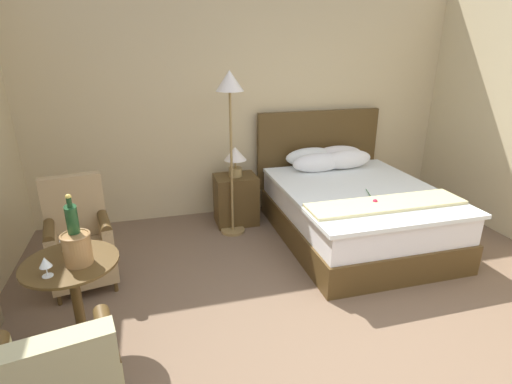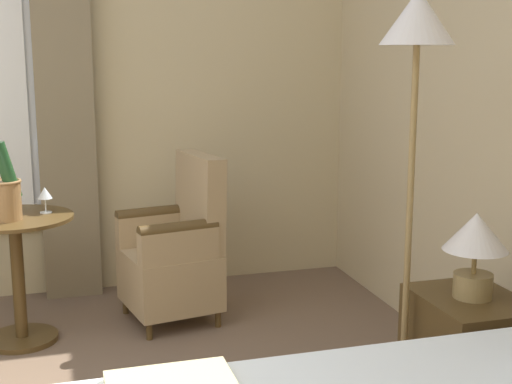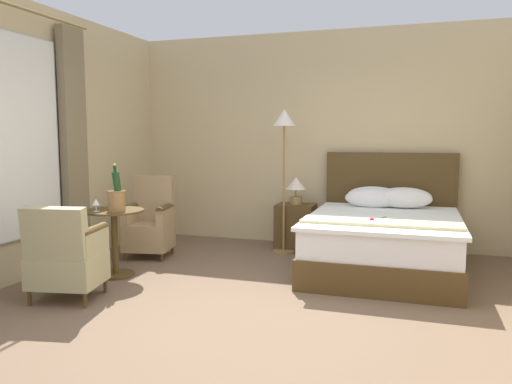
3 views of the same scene
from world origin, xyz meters
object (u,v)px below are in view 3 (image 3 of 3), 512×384
(bedside_lamp, at_px, (296,187))
(armchair_facing_bed, at_px, (65,256))
(champagne_bucket, at_px, (117,197))
(bed, at_px, (384,237))
(nightstand, at_px, (296,227))
(floor_lamp_brass, at_px, (284,136))
(side_table_round, at_px, (115,236))
(wine_glass_near_bucket, at_px, (119,198))
(wine_glass_near_edge, at_px, (96,203))
(armchair_by_window, at_px, (150,223))

(bedside_lamp, distance_m, armchair_facing_bed, 3.12)
(champagne_bucket, bearing_deg, bedside_lamp, 51.92)
(bed, relative_size, nightstand, 3.56)
(floor_lamp_brass, xyz_separation_m, side_table_round, (-1.45, -1.60, -1.07))
(bed, xyz_separation_m, wine_glass_near_bucket, (-2.78, -1.01, 0.46))
(armchair_facing_bed, bearing_deg, champagne_bucket, 88.12)
(bedside_lamp, distance_m, side_table_round, 2.45)
(nightstand, distance_m, champagne_bucket, 2.47)
(bed, height_order, nightstand, bed)
(side_table_round, xyz_separation_m, armchair_facing_bed, (0.04, -0.84, -0.02))
(wine_glass_near_edge, bearing_deg, armchair_facing_bed, -78.04)
(side_table_round, distance_m, wine_glass_near_edge, 0.43)
(floor_lamp_brass, bearing_deg, side_table_round, -132.16)
(bed, xyz_separation_m, armchair_by_window, (-2.83, -0.27, 0.05))
(armchair_by_window, bearing_deg, champagne_bucket, -80.36)
(wine_glass_near_bucket, bearing_deg, side_table_round, -75.78)
(floor_lamp_brass, bearing_deg, bed, -18.38)
(nightstand, distance_m, armchair_facing_bed, 3.09)
(wine_glass_near_bucket, bearing_deg, wine_glass_near_edge, -100.78)
(wine_glass_near_bucket, distance_m, armchair_facing_bed, 1.09)
(bed, relative_size, armchair_by_window, 2.14)
(floor_lamp_brass, xyz_separation_m, armchair_by_window, (-1.54, -0.70, -1.08))
(nightstand, bearing_deg, side_table_round, -129.88)
(armchair_facing_bed, bearing_deg, wine_glass_near_edge, 101.96)
(side_table_round, height_order, champagne_bucket, champagne_bucket)
(nightstand, height_order, side_table_round, side_table_round)
(floor_lamp_brass, xyz_separation_m, armchair_facing_bed, (-1.41, -2.44, -1.09))
(armchair_by_window, bearing_deg, bed, 5.51)
(bedside_lamp, relative_size, armchair_by_window, 0.36)
(bedside_lamp, relative_size, side_table_round, 0.50)
(side_table_round, bearing_deg, bed, 23.25)
(armchair_by_window, bearing_deg, side_table_round, -84.11)
(armchair_by_window, bearing_deg, armchair_facing_bed, -85.63)
(champagne_bucket, relative_size, wine_glass_near_bucket, 3.41)
(wine_glass_near_bucket, bearing_deg, floor_lamp_brass, 43.86)
(side_table_round, distance_m, armchair_facing_bed, 0.84)
(champagne_bucket, distance_m, armchair_facing_bed, 0.93)
(nightstand, relative_size, armchair_by_window, 0.60)
(floor_lamp_brass, relative_size, armchair_facing_bed, 2.06)
(side_table_round, bearing_deg, champagne_bucket, -29.64)
(bedside_lamp, bearing_deg, wine_glass_near_edge, -129.41)
(nightstand, bearing_deg, champagne_bucket, -128.08)
(wine_glass_near_bucket, distance_m, armchair_by_window, 0.84)
(bedside_lamp, height_order, wine_glass_near_edge, bedside_lamp)
(side_table_round, height_order, armchair_facing_bed, armchair_facing_bed)
(nightstand, relative_size, champagne_bucket, 1.21)
(nightstand, height_order, armchair_by_window, armchair_by_window)
(champagne_bucket, distance_m, wine_glass_near_edge, 0.22)
(bedside_lamp, relative_size, wine_glass_near_edge, 2.68)
(armchair_facing_bed, bearing_deg, bed, 36.83)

